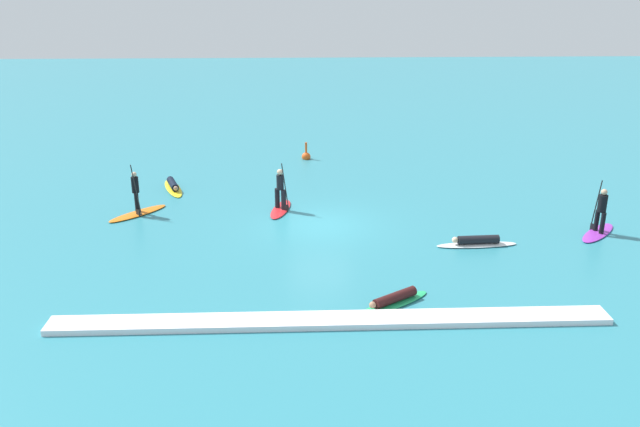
# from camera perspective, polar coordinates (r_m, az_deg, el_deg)

# --- Properties ---
(ground_plane) EXTENTS (120.00, 120.00, 0.00)m
(ground_plane) POSITION_cam_1_polar(r_m,az_deg,el_deg) (26.52, 0.00, -1.02)
(ground_plane) COLOR teal
(ground_plane) RESTS_ON ground
(surfer_on_red_board) EXTENTS (1.19, 2.61, 2.16)m
(surfer_on_red_board) POSITION_cam_1_polar(r_m,az_deg,el_deg) (28.09, -3.48, 1.22)
(surfer_on_red_board) COLOR red
(surfer_on_red_board) RESTS_ON ground_plane
(surfer_on_yellow_board) EXTENTS (1.61, 3.05, 0.43)m
(surfer_on_yellow_board) POSITION_cam_1_polar(r_m,az_deg,el_deg) (31.80, -12.78, 2.37)
(surfer_on_yellow_board) COLOR yellow
(surfer_on_yellow_board) RESTS_ON ground_plane
(surfer_on_green_board) EXTENTS (2.64, 2.06, 0.39)m
(surfer_on_green_board) POSITION_cam_1_polar(r_m,az_deg,el_deg) (20.29, 6.48, -7.58)
(surfer_on_green_board) COLOR #23B266
(surfer_on_green_board) RESTS_ON ground_plane
(surfer_on_purple_board) EXTENTS (2.37, 2.44, 2.15)m
(surfer_on_purple_board) POSITION_cam_1_polar(r_m,az_deg,el_deg) (27.70, 23.34, -0.64)
(surfer_on_purple_board) COLOR purple
(surfer_on_purple_board) RESTS_ON ground_plane
(surfer_on_orange_board) EXTENTS (2.42, 2.59, 2.24)m
(surfer_on_orange_board) POSITION_cam_1_polar(r_m,az_deg,el_deg) (28.63, -15.77, 0.77)
(surfer_on_orange_board) COLOR orange
(surfer_on_orange_board) RESTS_ON ground_plane
(surfer_on_white_board) EXTENTS (3.09, 0.73, 0.41)m
(surfer_on_white_board) POSITION_cam_1_polar(r_m,az_deg,el_deg) (25.11, 13.60, -2.45)
(surfer_on_white_board) COLOR white
(surfer_on_white_board) RESTS_ON ground_plane
(marker_buoy) EXTENTS (0.50, 0.50, 1.07)m
(marker_buoy) POSITION_cam_1_polar(r_m,az_deg,el_deg) (36.33, -1.23, 5.06)
(marker_buoy) COLOR #E55119
(marker_buoy) RESTS_ON ground_plane
(wave_crest) EXTENTS (16.36, 0.90, 0.18)m
(wave_crest) POSITION_cam_1_polar(r_m,az_deg,el_deg) (19.18, 0.96, -9.37)
(wave_crest) COLOR white
(wave_crest) RESTS_ON ground_plane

